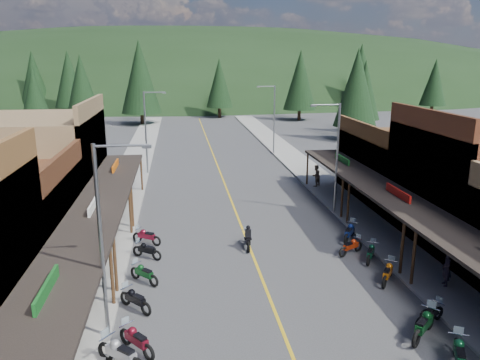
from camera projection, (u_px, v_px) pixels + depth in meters
name	position (u px, v px, depth m)	size (l,w,h in m)	color
ground	(257.00, 265.00, 25.59)	(220.00, 220.00, 0.00)	#38383A
centerline	(222.00, 177.00, 44.77)	(0.15, 90.00, 0.01)	gold
sidewalk_west	(129.00, 179.00, 43.63)	(3.40, 94.00, 0.15)	gray
sidewalk_east	(310.00, 173.00, 45.87)	(3.40, 94.00, 0.15)	gray
shop_west_3	(43.00, 165.00, 33.77)	(10.90, 10.20, 8.20)	brown
shop_east_2	(478.00, 187.00, 28.10)	(10.90, 9.00, 8.20)	#562B19
shop_east_3	(402.00, 167.00, 37.56)	(10.90, 10.20, 6.20)	#4C2D16
streetlight_0	(104.00, 235.00, 17.82)	(2.16, 0.18, 8.00)	gray
streetlight_1	(147.00, 129.00, 44.67)	(2.16, 0.18, 8.00)	gray
streetlight_2	(335.00, 154.00, 33.03)	(2.16, 0.18, 8.00)	gray
streetlight_3	(273.00, 117.00, 54.13)	(2.16, 0.18, 8.00)	gray
ridge_hill	(189.00, 93.00, 155.07)	(310.00, 140.00, 60.00)	black
pine_1	(69.00, 79.00, 87.81)	(5.88, 5.88, 12.50)	black
pine_2	(140.00, 77.00, 77.91)	(6.72, 6.72, 14.00)	black
pine_3	(219.00, 83.00, 87.77)	(5.04, 5.04, 11.00)	black
pine_4	(300.00, 80.00, 83.62)	(5.88, 5.88, 12.50)	black
pine_5	(361.00, 73.00, 97.00)	(6.72, 6.72, 14.00)	black
pine_6	(434.00, 82.00, 91.25)	(5.04, 5.04, 11.00)	black
pine_7	(34.00, 78.00, 92.54)	(5.88, 5.88, 12.50)	black
pine_8	(35.00, 99.00, 59.62)	(4.48, 4.48, 10.00)	black
pine_9	(364.00, 90.00, 70.22)	(4.93, 4.93, 10.80)	black
pine_10	(82.00, 88.00, 69.52)	(5.38, 5.38, 11.60)	black
pine_11	(357.00, 88.00, 62.79)	(5.82, 5.82, 12.40)	black
bike_west_4	(121.00, 353.00, 16.91)	(0.78, 2.33, 1.33)	#9B9A9F
bike_west_5	(136.00, 339.00, 17.87)	(0.70, 2.10, 1.20)	maroon
bike_west_6	(135.00, 299.00, 20.89)	(0.68, 2.03, 1.16)	black
bike_west_7	(144.00, 273.00, 23.47)	(0.66, 1.97, 1.13)	#0D4118
bike_west_8	(147.00, 250.00, 26.36)	(0.63, 1.89, 1.08)	black
bike_west_9	(147.00, 236.00, 28.37)	(0.66, 1.97, 1.13)	maroon
bike_east_3	(459.00, 353.00, 16.95)	(0.73, 2.18, 1.24)	#0E4825
bike_east_4	(424.00, 324.00, 18.79)	(0.76, 2.28, 1.31)	#0C3E18
bike_east_5	(430.00, 313.00, 19.75)	(0.63, 1.90, 1.09)	black
bike_east_6	(388.00, 272.00, 23.49)	(0.68, 2.04, 1.17)	#C6610E
bike_east_7	(371.00, 252.00, 25.99)	(0.65, 1.94, 1.11)	#0D4127
bike_east_8	(351.00, 246.00, 26.90)	(0.63, 1.89, 1.08)	red
bike_east_9	(350.00, 231.00, 28.89)	(0.73, 2.18, 1.25)	navy
rider_on_bike	(248.00, 238.00, 27.81)	(0.79, 2.01, 1.50)	black
pedestrian_east_a	(447.00, 269.00, 22.83)	(0.64, 0.42, 1.76)	black
pedestrian_east_b	(316.00, 176.00, 40.71)	(0.92, 0.53, 1.89)	brown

